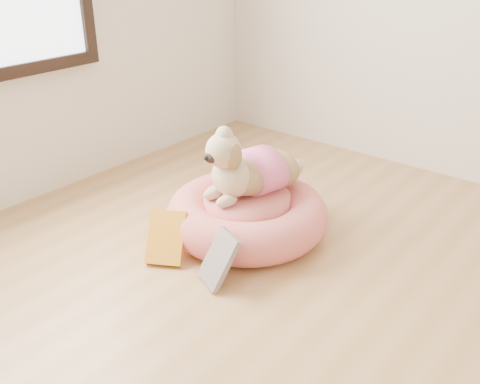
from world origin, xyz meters
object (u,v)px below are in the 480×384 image
Objects in this scene: book_yellow at (166,238)px; book_white at (219,259)px; pet_bed at (247,214)px; dog at (249,157)px.

book_yellow is 1.03× the size of book_white.
pet_bed is 3.28× the size of book_white.
book_white reaches higher than book_yellow.
book_white is at bearing -54.55° from dog.
pet_bed is 3.20× the size of book_yellow.
book_yellow is 0.29m from book_white.
pet_bed is 0.28m from dog.
dog is at bearing 112.79° from pet_bed.
dog is at bearing 135.89° from book_white.
book_yellow is at bearing -107.92° from pet_bed.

